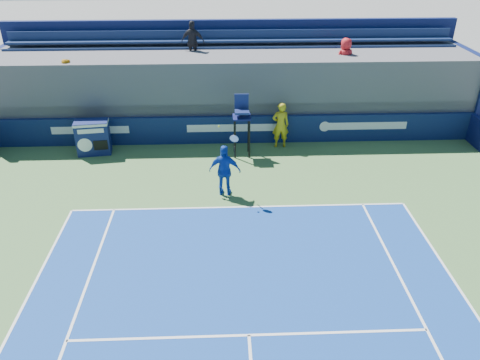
{
  "coord_description": "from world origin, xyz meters",
  "views": [
    {
      "loc": [
        -0.51,
        -1.2,
        8.25
      ],
      "look_at": [
        0.0,
        11.5,
        1.25
      ],
      "focal_mm": 35.0,
      "sensor_mm": 36.0,
      "label": 1
    }
  ],
  "objects_px": {
    "ball_person": "(281,125)",
    "match_clock": "(93,137)",
    "umpire_chair": "(242,119)",
    "tennis_player": "(225,170)"
  },
  "relations": [
    {
      "from": "ball_person",
      "to": "match_clock",
      "type": "bearing_deg",
      "value": -0.01
    },
    {
      "from": "match_clock",
      "to": "umpire_chair",
      "type": "xyz_separation_m",
      "value": [
        5.96,
        -0.36,
        0.79
      ]
    },
    {
      "from": "umpire_chair",
      "to": "tennis_player",
      "type": "height_order",
      "value": "tennis_player"
    },
    {
      "from": "match_clock",
      "to": "tennis_player",
      "type": "distance_m",
      "value": 6.31
    },
    {
      "from": "match_clock",
      "to": "umpire_chair",
      "type": "bearing_deg",
      "value": -3.49
    },
    {
      "from": "match_clock",
      "to": "umpire_chair",
      "type": "distance_m",
      "value": 6.02
    },
    {
      "from": "umpire_chair",
      "to": "tennis_player",
      "type": "relative_size",
      "value": 0.96
    },
    {
      "from": "match_clock",
      "to": "tennis_player",
      "type": "height_order",
      "value": "tennis_player"
    },
    {
      "from": "ball_person",
      "to": "match_clock",
      "type": "height_order",
      "value": "ball_person"
    },
    {
      "from": "ball_person",
      "to": "match_clock",
      "type": "xyz_separation_m",
      "value": [
        -7.59,
        -0.34,
        -0.23
      ]
    }
  ]
}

